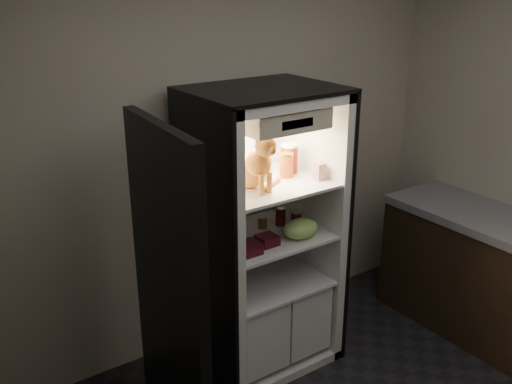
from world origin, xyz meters
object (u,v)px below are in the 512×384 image
at_px(soda_can_b, 295,219).
at_px(tabby_cat, 254,166).
at_px(refrigerator, 260,251).
at_px(berry_box_left, 248,248).
at_px(parmesan_shaker, 266,168).
at_px(pepper_jar, 289,158).
at_px(cream_carton, 319,172).
at_px(grape_bag, 301,229).
at_px(condiment_jar, 263,222).
at_px(soda_can_a, 281,216).
at_px(mayo_tub, 263,162).
at_px(salsa_jar, 286,165).
at_px(berry_box_right, 267,240).
at_px(soda_can_c, 296,220).

bearing_deg(soda_can_b, tabby_cat, -174.66).
height_order(refrigerator, berry_box_left, refrigerator).
bearing_deg(parmesan_shaker, berry_box_left, -144.48).
bearing_deg(pepper_jar, cream_carton, -73.27).
bearing_deg(refrigerator, tabby_cat, -137.00).
xyz_separation_m(refrigerator, tabby_cat, (-0.12, -0.12, 0.64)).
relative_size(refrigerator, grape_bag, 7.75).
relative_size(cream_carton, grape_bag, 0.44).
bearing_deg(grape_bag, condiment_jar, 113.17).
bearing_deg(soda_can_a, grape_bag, -94.02).
xyz_separation_m(cream_carton, soda_can_b, (-0.08, 0.13, -0.35)).
xyz_separation_m(mayo_tub, salsa_jar, (0.06, -0.17, 0.01)).
distance_m(refrigerator, parmesan_shaker, 0.59).
height_order(soda_can_b, berry_box_right, soda_can_b).
distance_m(pepper_jar, grape_bag, 0.47).
bearing_deg(soda_can_c, salsa_jar, 124.27).
bearing_deg(condiment_jar, berry_box_left, -138.49).
bearing_deg(parmesan_shaker, refrigerator, 116.55).
bearing_deg(tabby_cat, grape_bag, -27.74).
height_order(cream_carton, berry_box_left, cream_carton).
distance_m(mayo_tub, cream_carton, 0.38).
xyz_separation_m(salsa_jar, pepper_jar, (0.07, 0.06, 0.02)).
distance_m(cream_carton, grape_bag, 0.38).
xyz_separation_m(parmesan_shaker, grape_bag, (0.13, -0.20, -0.38)).
xyz_separation_m(soda_can_c, condiment_jar, (-0.17, 0.14, -0.02)).
height_order(parmesan_shaker, condiment_jar, parmesan_shaker).
bearing_deg(mayo_tub, salsa_jar, -70.11).
relative_size(refrigerator, salsa_jar, 11.81).
xyz_separation_m(mayo_tub, grape_bag, (0.04, -0.35, -0.36)).
xyz_separation_m(cream_carton, berry_box_right, (-0.39, 0.01, -0.37)).
relative_size(salsa_jar, soda_can_c, 1.32).
height_order(refrigerator, soda_can_b, refrigerator).
bearing_deg(grape_bag, soda_can_b, 62.29).
bearing_deg(berry_box_left, tabby_cat, 43.17).
relative_size(pepper_jar, grape_bag, 0.78).
bearing_deg(soda_can_a, refrigerator, 176.95).
height_order(grape_bag, berry_box_left, grape_bag).
xyz_separation_m(mayo_tub, berry_box_right, (-0.19, -0.31, -0.39)).
xyz_separation_m(soda_can_a, soda_can_c, (0.05, -0.11, -0.00)).
bearing_deg(soda_can_c, condiment_jar, 141.42).
height_order(pepper_jar, soda_can_b, pepper_jar).
relative_size(cream_carton, soda_can_c, 0.88).
xyz_separation_m(soda_can_a, condiment_jar, (-0.13, 0.03, -0.02)).
bearing_deg(salsa_jar, soda_can_c, -55.73).
bearing_deg(berry_box_left, parmesan_shaker, 35.52).
relative_size(salsa_jar, condiment_jar, 1.97).
bearing_deg(salsa_jar, cream_carton, -48.79).
bearing_deg(grape_bag, salsa_jar, 83.80).
relative_size(pepper_jar, soda_can_a, 1.53).
bearing_deg(tabby_cat, soda_can_c, -3.92).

